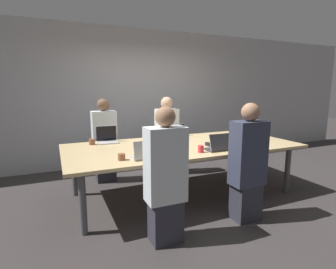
% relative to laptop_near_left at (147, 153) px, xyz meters
% --- Properties ---
extents(ground_plane, '(24.00, 24.00, 0.00)m').
position_rel_laptop_near_left_xyz_m(ground_plane, '(0.75, 0.53, -0.83)').
color(ground_plane, '#383333').
extents(curtain_wall, '(12.00, 0.06, 2.80)m').
position_rel_laptop_near_left_xyz_m(curtain_wall, '(0.75, 2.54, 0.57)').
color(curtain_wall, '#ADADB2').
rests_on(curtain_wall, ground_plane).
extents(conference_table, '(3.38, 1.53, 0.76)m').
position_rel_laptop_near_left_xyz_m(conference_table, '(0.75, 0.53, -0.12)').
color(conference_table, '#D6B77F').
rests_on(conference_table, ground_plane).
extents(laptop_near_left, '(0.35, 0.22, 0.22)m').
position_rel_laptop_near_left_xyz_m(laptop_near_left, '(0.00, 0.00, 0.00)').
color(laptop_near_left, '#B7B7BC').
rests_on(laptop_near_left, conference_table).
extents(person_near_left, '(0.40, 0.24, 1.42)m').
position_rel_laptop_near_left_xyz_m(person_near_left, '(0.01, -0.52, -0.14)').
color(person_near_left, '#2D2D38').
rests_on(person_near_left, ground_plane).
extents(cup_near_left, '(0.08, 0.08, 0.08)m').
position_rel_laptop_near_left_xyz_m(cup_near_left, '(-0.29, 0.06, -0.03)').
color(cup_near_left, brown).
rests_on(cup_near_left, conference_table).
extents(laptop_near_midright, '(0.36, 0.23, 0.23)m').
position_rel_laptop_near_left_xyz_m(laptop_near_midright, '(1.03, 0.01, 0.00)').
color(laptop_near_midright, '#333338').
rests_on(laptop_near_midright, conference_table).
extents(person_near_midright, '(0.40, 0.24, 1.43)m').
position_rel_laptop_near_left_xyz_m(person_near_midright, '(1.09, -0.48, -0.14)').
color(person_near_midright, '#2D2D38').
rests_on(person_near_midright, ground_plane).
extents(cup_near_midright, '(0.08, 0.08, 0.09)m').
position_rel_laptop_near_left_xyz_m(cup_near_midright, '(0.74, 0.01, -0.02)').
color(cup_near_midright, red).
rests_on(cup_near_midright, conference_table).
extents(laptop_far_center, '(0.35, 0.22, 0.23)m').
position_rel_laptop_near_left_xyz_m(laptop_far_center, '(0.92, 1.14, 0.00)').
color(laptop_far_center, silver).
rests_on(laptop_far_center, conference_table).
extents(person_far_center, '(0.40, 0.24, 1.44)m').
position_rel_laptop_near_left_xyz_m(person_far_center, '(0.93, 1.56, -0.13)').
color(person_far_center, '#2D2D38').
rests_on(person_far_center, ground_plane).
extents(laptop_far_left, '(0.31, 0.25, 0.25)m').
position_rel_laptop_near_left_xyz_m(laptop_far_left, '(-0.25, 1.15, 0.01)').
color(laptop_far_left, silver).
rests_on(laptop_far_left, conference_table).
extents(person_far_left, '(0.40, 0.24, 1.42)m').
position_rel_laptop_near_left_xyz_m(person_far_left, '(-0.22, 1.58, -0.14)').
color(person_far_left, '#2D2D38').
rests_on(person_far_left, ground_plane).
extents(cup_far_left, '(0.08, 0.08, 0.09)m').
position_rel_laptop_near_left_xyz_m(cup_far_left, '(-0.49, 1.07, -0.02)').
color(cup_far_left, brown).
rests_on(cup_far_left, conference_table).
extents(stapler, '(0.07, 0.15, 0.05)m').
position_rel_laptop_near_left_xyz_m(stapler, '(1.04, 0.28, -0.04)').
color(stapler, black).
rests_on(stapler, conference_table).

